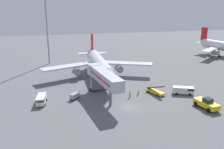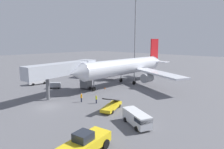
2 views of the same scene
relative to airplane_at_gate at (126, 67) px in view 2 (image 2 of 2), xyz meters
name	(u,v)px [view 2 (image 2 of 2)]	position (x,y,z in m)	size (l,w,h in m)	color
ground_plane	(49,106)	(1.98, -25.37, -4.90)	(300.00, 300.00, 0.00)	slate
airplane_at_gate	(126,67)	(0.00, 0.00, 0.00)	(37.11, 36.43, 12.81)	silver
jet_bridge	(67,70)	(-2.60, -17.96, 0.70)	(5.52, 18.41, 7.46)	#B2B7C1
pushback_tug	(85,144)	(19.06, -30.45, -3.70)	(3.53, 6.59, 2.60)	yellow
belt_loader_truck	(111,106)	(11.71, -18.59, -4.16)	(3.78, 5.96, 2.86)	yellow
service_van_near_center	(37,80)	(-17.75, -18.09, -3.75)	(2.67, 5.36, 2.00)	white
service_van_near_left	(137,118)	(18.90, -20.80, -3.75)	(5.74, 3.97, 2.00)	silver
baggage_cart_near_right	(55,85)	(-9.66, -17.07, -4.04)	(2.67, 2.76, 1.55)	#38383D
ground_crew_worker_foreground	(96,99)	(7.07, -18.00, -4.01)	(0.45, 0.45, 1.69)	#1E2333
ground_crew_worker_midground	(81,97)	(4.25, -19.49, -3.94)	(0.38, 0.38, 1.81)	#1E2333
safety_cone_alpha	(105,88)	(0.04, -8.70, -4.64)	(0.35, 0.35, 0.54)	black
apron_light_mast	(135,21)	(-15.40, 24.49, 15.51)	(2.40, 2.40, 30.17)	#93969B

